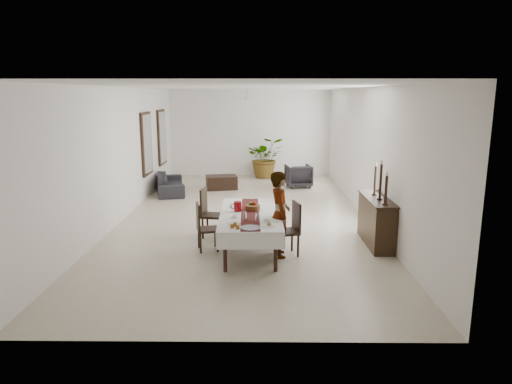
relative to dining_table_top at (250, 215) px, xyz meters
name	(u,v)px	position (x,y,z in m)	size (l,w,h in m)	color
floor	(245,216)	(-0.20, 2.56, -0.72)	(6.00, 12.00, 0.00)	beige
ceiling	(244,87)	(-0.20, 2.56, 2.48)	(6.00, 12.00, 0.02)	white
wall_back	(250,133)	(-0.20, 8.56, 0.88)	(6.00, 0.02, 3.20)	white
wall_front	(226,218)	(-0.20, -3.44, 0.88)	(6.00, 0.02, 3.20)	white
wall_left	(123,153)	(-3.20, 2.56, 0.88)	(0.02, 12.00, 3.20)	white
wall_right	(366,154)	(2.80, 2.56, 0.88)	(0.02, 12.00, 3.20)	white
dining_table_top	(250,215)	(0.00, 0.00, 0.00)	(0.99, 2.39, 0.05)	black
table_leg_fl	(225,253)	(-0.41, -1.15, -0.37)	(0.07, 0.07, 0.70)	black
table_leg_fr	(276,253)	(0.47, -1.12, -0.37)	(0.07, 0.07, 0.70)	black
table_leg_bl	(230,218)	(-0.47, 1.12, -0.37)	(0.07, 0.07, 0.70)	black
table_leg_br	(270,218)	(0.41, 1.15, -0.37)	(0.07, 0.07, 0.70)	black
tablecloth_top	(250,213)	(0.00, 0.00, 0.03)	(1.17, 2.57, 0.01)	white
tablecloth_drape_left	(221,221)	(-0.58, -0.01, -0.11)	(0.01, 2.57, 0.30)	silver
tablecloth_drape_right	(280,220)	(0.58, 0.01, -0.11)	(0.01, 2.57, 0.30)	white
tablecloth_drape_near	(250,241)	(0.03, -1.28, -0.11)	(1.17, 0.01, 0.30)	white
tablecloth_drape_far	(250,205)	(-0.03, 1.28, -0.11)	(1.17, 0.01, 0.30)	white
table_runner	(250,213)	(0.00, 0.00, 0.04)	(0.35, 2.49, 0.00)	maroon
red_pitcher	(238,206)	(-0.25, 0.14, 0.14)	(0.15, 0.15, 0.20)	maroon
pitcher_handle	(233,206)	(-0.34, 0.14, 0.14)	(0.12, 0.12, 0.02)	maroon
wine_glass_near	(257,218)	(0.14, -0.64, 0.12)	(0.07, 0.07, 0.17)	silver
wine_glass_mid	(245,216)	(-0.09, -0.55, 0.12)	(0.07, 0.07, 0.17)	white
teacup_right	(267,220)	(0.31, -0.59, 0.07)	(0.09, 0.09, 0.06)	silver
saucer_right	(267,221)	(0.31, -0.59, 0.04)	(0.15, 0.15, 0.01)	silver
teacup_left	(234,216)	(-0.29, -0.36, 0.07)	(0.09, 0.09, 0.06)	white
saucer_left	(234,218)	(-0.29, -0.36, 0.04)	(0.15, 0.15, 0.01)	white
plate_near_right	(269,226)	(0.35, -0.89, 0.04)	(0.24, 0.24, 0.01)	white
bread_near_right	(269,224)	(0.35, -0.89, 0.07)	(0.09, 0.09, 0.09)	tan
plate_near_left	(234,223)	(-0.28, -0.75, 0.04)	(0.24, 0.24, 0.01)	silver
plate_far_left	(235,206)	(-0.33, 0.54, 0.04)	(0.24, 0.24, 0.01)	white
serving_tray	(250,228)	(0.03, -1.04, 0.05)	(0.36, 0.36, 0.02)	#47474D
jam_jar_a	(238,227)	(-0.19, -1.08, 0.07)	(0.06, 0.06, 0.07)	#9A4C16
jam_jar_b	(232,226)	(-0.29, -1.02, 0.07)	(0.06, 0.06, 0.07)	#955415
jam_jar_c	(235,224)	(-0.25, -0.92, 0.07)	(0.06, 0.06, 0.07)	brown
fruit_basket	(253,207)	(0.04, 0.25, 0.09)	(0.30, 0.30, 0.10)	brown
fruit_red	(254,204)	(0.07, 0.27, 0.16)	(0.09, 0.09, 0.09)	maroon
fruit_green	(251,204)	(0.00, 0.28, 0.16)	(0.08, 0.08, 0.08)	#4E7B24
chair_right_near_seat	(286,232)	(0.70, -0.26, -0.27)	(0.44, 0.44, 0.05)	black
chair_right_near_leg_fl	(298,246)	(0.92, -0.39, -0.51)	(0.04, 0.04, 0.43)	black
chair_right_near_leg_fr	(292,240)	(0.82, -0.04, -0.51)	(0.04, 0.04, 0.43)	black
chair_right_near_leg_bl	(280,248)	(0.57, -0.48, -0.51)	(0.04, 0.04, 0.43)	black
chair_right_near_leg_br	(275,242)	(0.48, -0.14, -0.51)	(0.04, 0.04, 0.43)	black
chair_right_near_back	(296,216)	(0.89, -0.21, 0.03)	(0.44, 0.04, 0.56)	black
chair_right_far_seat	(271,214)	(0.44, 1.10, -0.27)	(0.43, 0.43, 0.05)	black
chair_right_far_leg_fl	(281,226)	(0.64, 0.96, -0.51)	(0.04, 0.04, 0.42)	black
chair_right_far_leg_fr	(277,222)	(0.57, 1.31, -0.51)	(0.04, 0.04, 0.42)	black
chair_right_far_leg_bl	(265,227)	(0.30, 0.89, -0.51)	(0.04, 0.04, 0.42)	black
chair_right_far_leg_br	(262,223)	(0.23, 1.24, -0.51)	(0.04, 0.04, 0.42)	black
chair_right_far_back	(280,201)	(0.63, 1.14, 0.02)	(0.43, 0.04, 0.55)	black
chair_left_near_seat	(208,229)	(-0.84, -0.01, -0.30)	(0.41, 0.41, 0.05)	black
chair_left_near_leg_fl	(199,238)	(-1.04, 0.11, -0.52)	(0.04, 0.04, 0.40)	black
chair_left_near_leg_fr	(201,244)	(-0.96, -0.21, -0.52)	(0.04, 0.04, 0.40)	black
chair_left_near_leg_bl	(215,237)	(-0.72, 0.19, -0.52)	(0.04, 0.04, 0.40)	black
chair_left_near_leg_br	(218,242)	(-0.63, -0.13, -0.52)	(0.04, 0.04, 0.40)	black
chair_left_near_back	(198,216)	(-1.02, -0.06, -0.02)	(0.41, 0.04, 0.52)	black
chair_left_far_seat	(213,216)	(-0.82, 0.87, -0.25)	(0.45, 0.45, 0.05)	black
chair_left_far_leg_fl	(207,224)	(-0.98, 1.08, -0.50)	(0.04, 0.04, 0.44)	black
chair_left_far_leg_fr	(203,229)	(-1.03, 0.72, -0.50)	(0.04, 0.04, 0.44)	black
chair_left_far_leg_bl	(223,225)	(-0.61, 1.02, -0.50)	(0.04, 0.04, 0.44)	black
chair_left_far_leg_br	(219,229)	(-0.67, 0.66, -0.50)	(0.04, 0.04, 0.44)	black
chair_left_far_back	(204,201)	(-1.02, 0.90, 0.05)	(0.45, 0.04, 0.57)	black
woman	(280,214)	(0.56, -0.31, 0.10)	(0.60, 0.39, 1.64)	gray
sideboard_body	(376,222)	(2.58, 0.41, -0.25)	(0.42, 1.57, 0.94)	black
sideboard_top	(377,199)	(2.58, 0.41, 0.24)	(0.46, 1.63, 0.03)	black
candlestick_near_base	(385,204)	(2.58, -0.16, 0.27)	(0.10, 0.10, 0.03)	black
candlestick_near_shaft	(386,190)	(2.58, -0.16, 0.55)	(0.05, 0.05, 0.52)	black
candlestick_near_candle	(387,174)	(2.58, -0.16, 0.85)	(0.04, 0.04, 0.08)	beige
candlestick_mid_base	(380,199)	(2.58, 0.26, 0.27)	(0.10, 0.10, 0.03)	black
candlestick_mid_shaft	(381,181)	(2.58, 0.26, 0.63)	(0.05, 0.05, 0.68)	black
candlestick_mid_candle	(382,162)	(2.58, 0.26, 1.01)	(0.04, 0.04, 0.08)	beige
candlestick_far_base	(374,194)	(2.58, 0.67, 0.27)	(0.10, 0.10, 0.03)	black
candlestick_far_shaft	(375,180)	(2.58, 0.67, 0.57)	(0.05, 0.05, 0.58)	black
candlestick_far_candle	(376,164)	(2.58, 0.67, 0.90)	(0.04, 0.04, 0.08)	beige
sofa	(171,183)	(-2.63, 5.37, -0.43)	(2.01, 0.78, 0.59)	#28262B
armchair	(298,176)	(1.45, 6.31, -0.35)	(0.80, 0.82, 0.75)	#29262B
coffee_table	(222,182)	(-1.08, 5.95, -0.50)	(0.98, 0.66, 0.44)	black
potted_plant	(266,157)	(0.38, 8.08, 0.03)	(1.35, 1.17, 1.50)	#2B5B24
mirror_frame_near	(147,144)	(-3.16, 4.76, 0.88)	(0.06, 1.05, 1.85)	black
mirror_glass_near	(148,144)	(-3.13, 4.76, 0.88)	(0.01, 0.90, 1.70)	white
mirror_frame_far	(162,137)	(-3.16, 6.86, 0.88)	(0.06, 1.05, 1.85)	black
mirror_glass_far	(163,137)	(-3.13, 6.86, 0.88)	(0.01, 0.90, 1.70)	white
fan_rod	(248,92)	(-0.20, 5.56, 2.38)	(0.04, 0.04, 0.20)	silver
fan_hub	(248,99)	(-0.20, 5.56, 2.18)	(0.16, 0.16, 0.08)	silver
fan_blade_n	(248,98)	(-0.20, 5.91, 2.18)	(0.10, 0.55, 0.01)	white
fan_blade_s	(247,99)	(-0.20, 5.21, 2.18)	(0.10, 0.55, 0.01)	white
fan_blade_e	(259,99)	(0.15, 5.56, 2.18)	(0.55, 0.10, 0.01)	white
fan_blade_w	(236,99)	(-0.55, 5.56, 2.18)	(0.55, 0.10, 0.01)	silver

